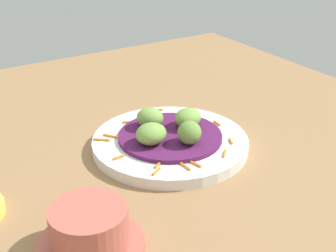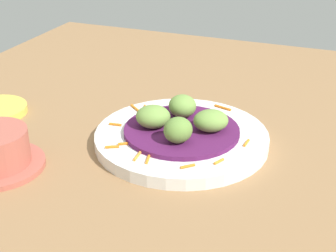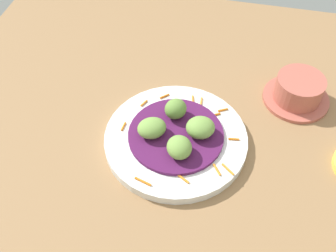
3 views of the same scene
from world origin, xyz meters
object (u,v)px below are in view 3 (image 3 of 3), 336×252
at_px(guac_scoop_left, 200,127).
at_px(guac_scoop_back, 177,147).
at_px(main_plate, 176,139).
at_px(guac_scoop_right, 152,128).
at_px(terracotta_bowl, 298,91).
at_px(guac_scoop_center, 176,109).

height_order(guac_scoop_left, guac_scoop_back, same).
xyz_separation_m(main_plate, guac_scoop_back, (0.01, -0.04, 0.04)).
distance_m(main_plate, guac_scoop_back, 0.06).
relative_size(main_plate, guac_scoop_back, 5.55).
relative_size(guac_scoop_left, guac_scoop_right, 1.00).
xyz_separation_m(guac_scoop_right, guac_scoop_back, (0.05, -0.03, 0.00)).
bearing_deg(terracotta_bowl, main_plate, -143.32).
relative_size(guac_scoop_left, guac_scoop_back, 1.10).
bearing_deg(guac_scoop_back, guac_scoop_center, 103.01).
distance_m(guac_scoop_left, terracotta_bowl, 0.24).
xyz_separation_m(guac_scoop_center, guac_scoop_right, (-0.03, -0.05, -0.00)).
distance_m(guac_scoop_center, guac_scoop_back, 0.09).
bearing_deg(guac_scoop_back, main_plate, 103.01).
height_order(guac_scoop_center, guac_scoop_back, guac_scoop_center).
bearing_deg(guac_scoop_back, guac_scoop_left, 58.01).
bearing_deg(guac_scoop_center, guac_scoop_right, -121.99).
relative_size(guac_scoop_center, guac_scoop_right, 0.80).
xyz_separation_m(guac_scoop_center, guac_scoop_back, (0.02, -0.09, -0.00)).
distance_m(guac_scoop_center, guac_scoop_right, 0.06).
bearing_deg(main_plate, guac_scoop_center, 103.01).
xyz_separation_m(main_plate, guac_scoop_right, (-0.04, -0.01, 0.03)).
bearing_deg(terracotta_bowl, guac_scoop_back, -135.43).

